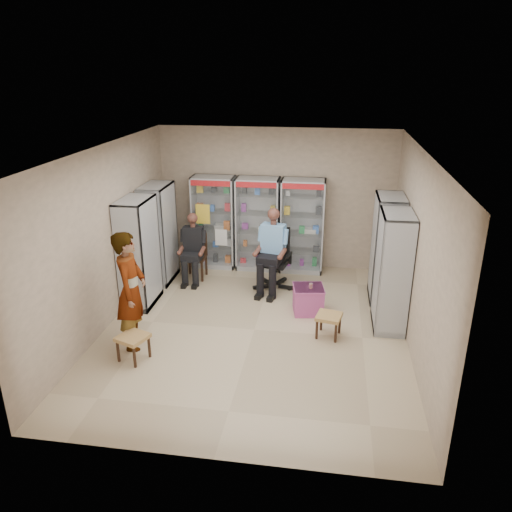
# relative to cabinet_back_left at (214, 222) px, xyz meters

# --- Properties ---
(floor) EXTENTS (6.00, 6.00, 0.00)m
(floor) POSITION_rel_cabinet_back_left_xyz_m (1.30, -2.73, -1.00)
(floor) COLOR tan
(floor) RESTS_ON ground
(room_shell) EXTENTS (5.02, 6.02, 3.01)m
(room_shell) POSITION_rel_cabinet_back_left_xyz_m (1.30, -2.73, 0.97)
(room_shell) COLOR tan
(room_shell) RESTS_ON ground
(cabinet_back_left) EXTENTS (0.90, 0.50, 2.00)m
(cabinet_back_left) POSITION_rel_cabinet_back_left_xyz_m (0.00, 0.00, 0.00)
(cabinet_back_left) COLOR #9FA2A6
(cabinet_back_left) RESTS_ON floor
(cabinet_back_mid) EXTENTS (0.90, 0.50, 2.00)m
(cabinet_back_mid) POSITION_rel_cabinet_back_left_xyz_m (0.95, 0.00, 0.00)
(cabinet_back_mid) COLOR #B6B9BD
(cabinet_back_mid) RESTS_ON floor
(cabinet_back_right) EXTENTS (0.90, 0.50, 2.00)m
(cabinet_back_right) POSITION_rel_cabinet_back_left_xyz_m (1.90, 0.00, 0.00)
(cabinet_back_right) COLOR #B3B4BA
(cabinet_back_right) RESTS_ON floor
(cabinet_right_far) EXTENTS (0.90, 0.50, 2.00)m
(cabinet_right_far) POSITION_rel_cabinet_back_left_xyz_m (3.53, -1.13, 0.00)
(cabinet_right_far) COLOR #9D9FA3
(cabinet_right_far) RESTS_ON floor
(cabinet_right_near) EXTENTS (0.90, 0.50, 2.00)m
(cabinet_right_near) POSITION_rel_cabinet_back_left_xyz_m (3.53, -2.23, 0.00)
(cabinet_right_near) COLOR #9D9FA4
(cabinet_right_near) RESTS_ON floor
(cabinet_left_far) EXTENTS (0.90, 0.50, 2.00)m
(cabinet_left_far) POSITION_rel_cabinet_back_left_xyz_m (-0.93, -0.93, 0.00)
(cabinet_left_far) COLOR #A7A9AE
(cabinet_left_far) RESTS_ON floor
(cabinet_left_near) EXTENTS (0.90, 0.50, 2.00)m
(cabinet_left_near) POSITION_rel_cabinet_back_left_xyz_m (-0.93, -2.03, 0.00)
(cabinet_left_near) COLOR #A0A2A6
(cabinet_left_near) RESTS_ON floor
(wooden_chair) EXTENTS (0.42, 0.42, 0.94)m
(wooden_chair) POSITION_rel_cabinet_back_left_xyz_m (-0.25, -0.73, -0.53)
(wooden_chair) COLOR black
(wooden_chair) RESTS_ON floor
(seated_customer) EXTENTS (0.44, 0.60, 1.34)m
(seated_customer) POSITION_rel_cabinet_back_left_xyz_m (-0.25, -0.78, -0.33)
(seated_customer) COLOR black
(seated_customer) RESTS_ON floor
(office_chair) EXTENTS (0.79, 0.79, 1.23)m
(office_chair) POSITION_rel_cabinet_back_left_xyz_m (1.42, -0.99, -0.39)
(office_chair) COLOR black
(office_chair) RESTS_ON floor
(seated_shopkeeper) EXTENTS (0.64, 0.80, 1.56)m
(seated_shopkeeper) POSITION_rel_cabinet_back_left_xyz_m (1.42, -1.04, -0.22)
(seated_shopkeeper) COLOR #6AA3D2
(seated_shopkeeper) RESTS_ON floor
(pink_trunk) EXTENTS (0.59, 0.57, 0.49)m
(pink_trunk) POSITION_rel_cabinet_back_left_xyz_m (2.16, -1.94, -0.75)
(pink_trunk) COLOR #A1407B
(pink_trunk) RESTS_ON floor
(tea_glass) EXTENTS (0.07, 0.07, 0.09)m
(tea_glass) POSITION_rel_cabinet_back_left_xyz_m (2.19, -1.99, -0.46)
(tea_glass) COLOR #561707
(tea_glass) RESTS_ON pink_trunk
(woven_stool_a) EXTENTS (0.46, 0.46, 0.39)m
(woven_stool_a) POSITION_rel_cabinet_back_left_xyz_m (2.53, -2.75, -0.81)
(woven_stool_a) COLOR #A37345
(woven_stool_a) RESTS_ON floor
(woven_stool_b) EXTENTS (0.52, 0.52, 0.40)m
(woven_stool_b) POSITION_rel_cabinet_back_left_xyz_m (-0.36, -3.89, -0.80)
(woven_stool_b) COLOR #9D7D42
(woven_stool_b) RESTS_ON floor
(standing_man) EXTENTS (0.53, 0.74, 1.89)m
(standing_man) POSITION_rel_cabinet_back_left_xyz_m (-0.50, -3.48, -0.05)
(standing_man) COLOR gray
(standing_man) RESTS_ON floor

